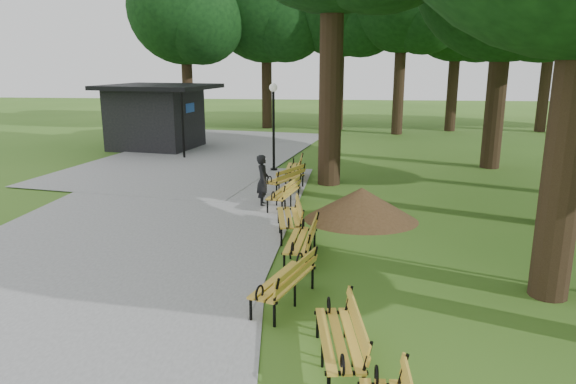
# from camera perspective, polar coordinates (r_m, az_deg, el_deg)

# --- Properties ---
(ground) EXTENTS (100.00, 100.00, 0.00)m
(ground) POSITION_cam_1_polar(r_m,az_deg,el_deg) (10.64, -1.55, -9.45)
(ground) COLOR #38661D
(ground) RESTS_ON ground
(path) EXTENTS (12.00, 38.00, 0.06)m
(path) POSITION_cam_1_polar(r_m,az_deg,el_deg) (14.34, -16.14, -3.59)
(path) COLOR gray
(path) RESTS_ON ground
(person) EXTENTS (0.42, 0.60, 1.55)m
(person) POSITION_cam_1_polar(r_m,az_deg,el_deg) (15.65, -2.74, 1.25)
(person) COLOR black
(person) RESTS_ON ground
(kiosk) EXTENTS (5.71, 5.19, 3.13)m
(kiosk) POSITION_cam_1_polar(r_m,az_deg,el_deg) (26.85, -14.22, 7.92)
(kiosk) COLOR black
(kiosk) RESTS_ON ground
(lamp_post) EXTENTS (0.32, 0.32, 3.41)m
(lamp_post) POSITION_cam_1_polar(r_m,az_deg,el_deg) (20.48, -1.59, 8.98)
(lamp_post) COLOR black
(lamp_post) RESTS_ON ground
(dirt_mound) EXTENTS (2.60, 2.60, 0.92)m
(dirt_mound) POSITION_cam_1_polar(r_m,az_deg,el_deg) (14.41, 7.97, -1.30)
(dirt_mound) COLOR #47301C
(dirt_mound) RESTS_ON ground
(bench_1) EXTENTS (0.87, 1.97, 0.88)m
(bench_1) POSITION_cam_1_polar(r_m,az_deg,el_deg) (7.70, 5.49, -15.60)
(bench_1) COLOR gold
(bench_1) RESTS_ON ground
(bench_2) EXTENTS (1.24, 2.00, 0.88)m
(bench_2) POSITION_cam_1_polar(r_m,az_deg,el_deg) (9.45, -0.48, -9.66)
(bench_2) COLOR gold
(bench_2) RESTS_ON ground
(bench_3) EXTENTS (0.76, 1.94, 0.88)m
(bench_3) POSITION_cam_1_polar(r_m,az_deg,el_deg) (11.48, 1.36, -5.29)
(bench_3) COLOR gold
(bench_3) RESTS_ON ground
(bench_4) EXTENTS (0.92, 1.98, 0.88)m
(bench_4) POSITION_cam_1_polar(r_m,az_deg,el_deg) (13.11, 0.07, -2.80)
(bench_4) COLOR gold
(bench_4) RESTS_ON ground
(bench_5) EXTENTS (1.02, 1.99, 0.88)m
(bench_5) POSITION_cam_1_polar(r_m,az_deg,el_deg) (15.52, -0.47, -0.11)
(bench_5) COLOR gold
(bench_5) RESTS_ON ground
(bench_6) EXTENTS (1.42, 1.99, 0.88)m
(bench_6) POSITION_cam_1_polar(r_m,az_deg,el_deg) (17.38, -0.38, 1.43)
(bench_6) COLOR gold
(bench_6) RESTS_ON ground
(bench_7) EXTENTS (0.68, 1.91, 0.88)m
(bench_7) POSITION_cam_1_polar(r_m,az_deg,el_deg) (19.16, 0.60, 2.62)
(bench_7) COLOR gold
(bench_7) RESTS_ON ground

